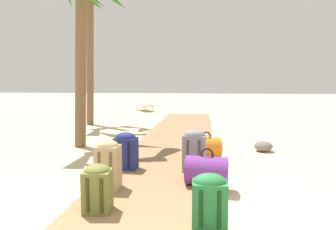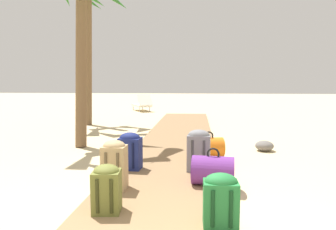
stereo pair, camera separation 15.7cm
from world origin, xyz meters
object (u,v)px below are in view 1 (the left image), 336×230
at_px(backpack_green, 210,199).
at_px(backpack_grey, 194,149).
at_px(duffel_bag_purple, 207,171).
at_px(backpack_navy, 126,150).
at_px(backpack_olive, 97,187).
at_px(lounge_chair, 145,104).
at_px(duffel_bag_orange, 206,147).
at_px(backpack_tan, 108,163).
at_px(palm_tree_far_left, 87,3).

distance_m(backpack_green, backpack_grey, 1.77).
distance_m(duffel_bag_purple, backpack_navy, 1.35).
xyz_separation_m(backpack_olive, lounge_chair, (-1.68, 11.57, -0.01)).
height_order(backpack_grey, backpack_olive, backpack_grey).
bearing_deg(backpack_green, backpack_olive, 169.45).
height_order(duffel_bag_purple, lounge_chair, lounge_chair).
relative_size(duffel_bag_orange, lounge_chair, 0.34).
bearing_deg(duffel_bag_purple, backpack_tan, -167.36).
height_order(duffel_bag_purple, duffel_bag_orange, duffel_bag_purple).
bearing_deg(backpack_grey, backpack_olive, -121.06).
xyz_separation_m(backpack_green, backpack_grey, (-0.19, 1.76, 0.06)).
height_order(backpack_grey, backpack_navy, backpack_grey).
height_order(backpack_navy, lounge_chair, lounge_chair).
relative_size(backpack_grey, backpack_olive, 1.26).
distance_m(backpack_navy, palm_tree_far_left, 6.97).
bearing_deg(duffel_bag_purple, backpack_olive, -139.63).
xyz_separation_m(duffel_bag_purple, backpack_tan, (-1.21, -0.27, 0.13)).
distance_m(duffel_bag_purple, backpack_olive, 1.46).
bearing_deg(lounge_chair, palm_tree_far_left, -102.29).
relative_size(backpack_olive, palm_tree_far_left, 0.10).
xyz_separation_m(backpack_green, backpack_olive, (-1.12, 0.21, -0.00)).
height_order(backpack_green, backpack_navy, backpack_navy).
height_order(palm_tree_far_left, lounge_chair, palm_tree_far_left).
height_order(backpack_green, lounge_chair, lounge_chair).
bearing_deg(palm_tree_far_left, duffel_bag_orange, -50.24).
relative_size(duffel_bag_purple, backpack_grey, 0.92).
bearing_deg(backpack_olive, duffel_bag_purple, 40.37).
bearing_deg(duffel_bag_orange, backpack_olive, -114.78).
xyz_separation_m(backpack_green, backpack_tan, (-1.22, 0.88, 0.06)).
bearing_deg(duffel_bag_purple, backpack_grey, 106.47).
relative_size(duffel_bag_purple, backpack_olive, 1.15).
height_order(duffel_bag_purple, backpack_navy, backpack_navy).
height_order(backpack_green, backpack_tan, backpack_tan).
xyz_separation_m(backpack_olive, backpack_navy, (-0.10, 1.55, 0.04)).
relative_size(backpack_green, backpack_grey, 0.80).
bearing_deg(lounge_chair, backpack_navy, -80.99).
height_order(backpack_navy, palm_tree_far_left, palm_tree_far_left).
xyz_separation_m(backpack_tan, duffel_bag_orange, (1.21, 1.74, -0.14)).
distance_m(backpack_green, backpack_tan, 1.51).
bearing_deg(backpack_tan, duffel_bag_orange, 55.11).
distance_m(duffel_bag_purple, backpack_grey, 0.64).
bearing_deg(backpack_green, backpack_tan, 144.14).
bearing_deg(backpack_navy, duffel_bag_purple, -26.74).
height_order(duffel_bag_purple, palm_tree_far_left, palm_tree_far_left).
distance_m(duffel_bag_orange, lounge_chair, 9.58).
relative_size(backpack_olive, lounge_chair, 0.30).
relative_size(duffel_bag_purple, duffel_bag_orange, 1.02).
height_order(backpack_olive, backpack_navy, backpack_navy).
height_order(duffel_bag_orange, lounge_chair, lounge_chair).
relative_size(backpack_navy, palm_tree_far_left, 0.12).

